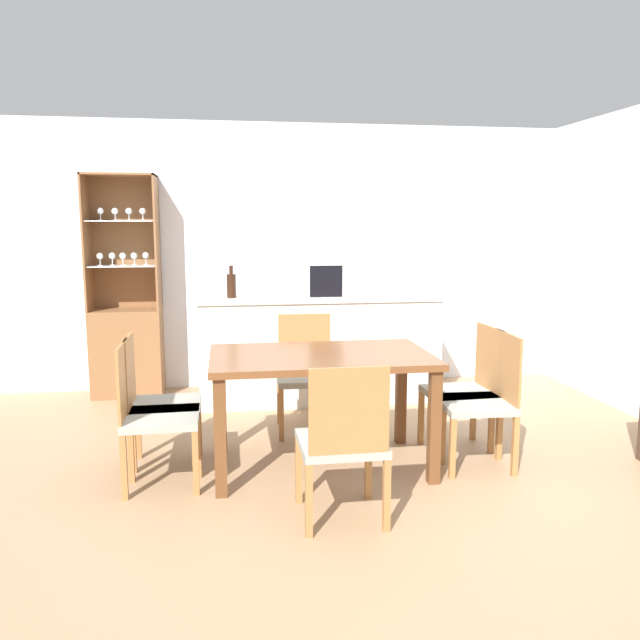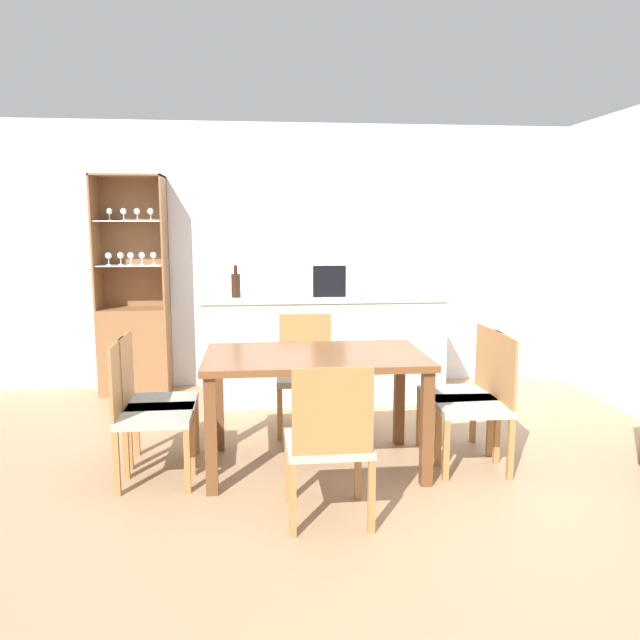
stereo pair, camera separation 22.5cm
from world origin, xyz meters
name	(u,v)px [view 2 (the right image)]	position (x,y,z in m)	size (l,w,h in m)	color
ground_plane	(353,489)	(0.00, 0.00, 0.00)	(18.00, 18.00, 0.00)	#A37F5B
wall_back	(313,256)	(0.00, 2.63, 1.27)	(6.80, 0.06, 2.55)	silver
kitchen_counter	(324,349)	(0.03, 1.95, 0.48)	(2.16, 0.54, 0.95)	silver
display_cabinet	(135,331)	(-1.72, 2.42, 0.59)	(0.64, 0.38, 2.03)	brown
dining_table	(315,369)	(-0.20, 0.39, 0.66)	(1.42, 0.86, 0.76)	brown
dining_chair_head_far	(306,374)	(-0.19, 1.16, 0.44)	(0.47, 0.47, 0.89)	#999E93
dining_chair_side_right_far	(465,392)	(0.86, 0.52, 0.44)	(0.47, 0.47, 0.89)	#999E93
dining_chair_side_left_near	(147,412)	(-1.25, 0.26, 0.44)	(0.45, 0.45, 0.89)	#999E93
dining_chair_side_left_far	(154,401)	(-1.25, 0.52, 0.44)	(0.46, 0.46, 0.89)	#999E93
dining_chair_side_right_near	(478,402)	(0.86, 0.26, 0.44)	(0.47, 0.47, 0.89)	#999E93
dining_chair_head_near	(329,442)	(-0.19, -0.39, 0.44)	(0.45, 0.45, 0.89)	#999E93
microwave	(334,279)	(0.12, 1.93, 1.11)	(0.44, 0.38, 0.31)	silver
wine_bottle	(236,285)	(-0.75, 1.98, 1.06)	(0.08, 0.08, 0.28)	black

